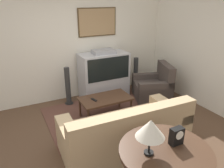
{
  "coord_description": "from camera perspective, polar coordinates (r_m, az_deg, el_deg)",
  "views": [
    {
      "loc": [
        -1.39,
        -2.95,
        2.4
      ],
      "look_at": [
        0.49,
        0.74,
        0.75
      ],
      "focal_mm": 35.0,
      "sensor_mm": 36.0,
      "label": 1
    }
  ],
  "objects": [
    {
      "name": "wall_right",
      "position": [
        5.09,
        26.31,
        7.57
      ],
      "size": [
        0.06,
        12.0,
        2.7
      ],
      "color": "silver",
      "rests_on": "ground_plane"
    },
    {
      "name": "console_table",
      "position": [
        2.72,
        13.77,
        -17.5
      ],
      "size": [
        1.08,
        1.08,
        0.78
      ],
      "color": "#472D1E",
      "rests_on": "ground_plane"
    },
    {
      "name": "tv",
      "position": [
        5.49,
        -2.14,
        2.36
      ],
      "size": [
        1.19,
        0.6,
        1.23
      ],
      "color": "#B7B7BC",
      "rests_on": "ground_plane"
    },
    {
      "name": "mantel_clock",
      "position": [
        2.74,
        16.51,
        -12.9
      ],
      "size": [
        0.16,
        0.1,
        0.21
      ],
      "color": "black",
      "rests_on": "console_table"
    },
    {
      "name": "ground_plane",
      "position": [
        4.05,
        -1.53,
        -14.65
      ],
      "size": [
        12.0,
        12.0,
        0.0
      ],
      "primitive_type": "plane",
      "color": "brown"
    },
    {
      "name": "table_lamp",
      "position": [
        2.4,
        10.01,
        -11.48
      ],
      "size": [
        0.32,
        0.32,
        0.43
      ],
      "color": "black",
      "rests_on": "console_table"
    },
    {
      "name": "wall_back",
      "position": [
        5.37,
        -11.58,
        10.07
      ],
      "size": [
        12.0,
        0.1,
        2.7
      ],
      "color": "silver",
      "rests_on": "ground_plane"
    },
    {
      "name": "speaker_tower_left",
      "position": [
        5.23,
        -11.44,
        -0.84
      ],
      "size": [
        0.21,
        0.21,
        0.92
      ],
      "color": "black",
      "rests_on": "ground_plane"
    },
    {
      "name": "couch",
      "position": [
        3.72,
        3.62,
        -12.54
      ],
      "size": [
        2.12,
        1.01,
        0.88
      ],
      "rotation": [
        0.0,
        0.0,
        3.11
      ],
      "color": "tan",
      "rests_on": "ground_plane"
    },
    {
      "name": "speaker_tower_right",
      "position": [
        5.96,
        6.16,
        2.3
      ],
      "size": [
        0.21,
        0.21,
        0.92
      ],
      "color": "black",
      "rests_on": "ground_plane"
    },
    {
      "name": "remote",
      "position": [
        4.45,
        -4.73,
        -4.12
      ],
      "size": [
        0.08,
        0.17,
        0.02
      ],
      "color": "black",
      "rests_on": "coffee_table"
    },
    {
      "name": "area_rug",
      "position": [
        4.86,
        -1.35,
        -7.82
      ],
      "size": [
        2.54,
        1.84,
        0.01
      ],
      "color": "brown",
      "rests_on": "ground_plane"
    },
    {
      "name": "coffee_table",
      "position": [
        4.56,
        -1.73,
        -4.12
      ],
      "size": [
        1.06,
        0.6,
        0.46
      ],
      "color": "#472D1E",
      "rests_on": "ground_plane"
    },
    {
      "name": "armchair",
      "position": [
        5.6,
        10.8,
        -0.86
      ],
      "size": [
        1.08,
        1.07,
        0.89
      ],
      "rotation": [
        0.0,
        0.0,
        -1.92
      ],
      "color": "#473D38",
      "rests_on": "ground_plane"
    }
  ]
}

